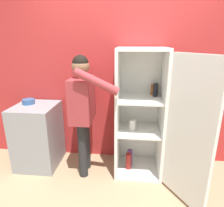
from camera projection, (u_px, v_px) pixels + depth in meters
ground_plane at (119, 202)px, 2.23m from camera, size 12.00×12.00×0.00m
wall_back at (125, 74)px, 2.78m from camera, size 7.00×0.06×2.55m
refrigerator at (149, 117)px, 2.49m from camera, size 0.96×1.09×1.65m
person at (83, 103)px, 2.47m from camera, size 0.61×0.60×1.57m
counter at (38, 135)px, 2.81m from camera, size 0.56×0.59×0.89m
bowl at (29, 102)px, 2.75m from camera, size 0.17×0.17×0.07m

